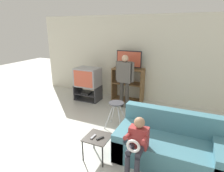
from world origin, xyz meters
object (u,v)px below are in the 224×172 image
object	(u,v)px
remote_control_black	(100,138)
remote_control_white	(93,137)
television_main	(88,77)
tv_stand	(88,93)
media_shelf	(128,84)
television_flat	(129,60)
couch	(169,145)
person_standing_adult	(125,77)
person_seated_child	(137,142)
folding_stool	(116,107)
snack_table	(98,140)

from	to	relation	value
remote_control_black	remote_control_white	bearing A→B (deg)	-147.29
television_main	remote_control_black	bearing A→B (deg)	-54.90
tv_stand	remote_control_black	xyz separation A→B (m)	(1.69, -2.38, 0.19)
tv_stand	media_shelf	distance (m)	1.30
television_flat	remote_control_white	xyz separation A→B (m)	(0.37, -2.88, -0.87)
media_shelf	television_flat	bearing A→B (deg)	72.92
television_main	media_shelf	distance (m)	1.27
remote_control_white	couch	distance (m)	1.32
remote_control_white	person_standing_adult	distance (m)	2.36
television_flat	television_main	bearing A→B (deg)	-156.75
person_standing_adult	person_seated_child	world-z (taller)	person_standing_adult
television_main	person_standing_adult	bearing A→B (deg)	-3.87
person_standing_adult	person_seated_child	distance (m)	2.58
folding_stool	remote_control_black	xyz separation A→B (m)	(0.18, -1.14, -0.08)
media_shelf	folding_stool	world-z (taller)	media_shelf
remote_control_black	person_standing_adult	distance (m)	2.37
tv_stand	person_seated_child	xyz separation A→B (m)	(2.35, -2.41, 0.32)
television_flat	snack_table	bearing A→B (deg)	-81.29
person_seated_child	media_shelf	bearing A→B (deg)	112.08
tv_stand	remote_control_white	size ratio (longest dim) A/B	5.52
television_flat	person_seated_child	xyz separation A→B (m)	(1.16, -2.90, -0.74)
snack_table	remote_control_black	bearing A→B (deg)	-24.55
television_main	couch	xyz separation A→B (m)	(2.75, -1.88, -0.48)
media_shelf	snack_table	world-z (taller)	media_shelf
media_shelf	person_seated_child	xyz separation A→B (m)	(1.17, -2.88, 0.02)
folding_stool	couch	bearing A→B (deg)	-27.24
snack_table	television_flat	bearing A→B (deg)	98.71
snack_table	person_seated_child	bearing A→B (deg)	-4.84
media_shelf	person_standing_adult	size ratio (longest dim) A/B	0.68
remote_control_black	television_flat	bearing A→B (deg)	128.95
television_main	folding_stool	world-z (taller)	television_main
television_flat	folding_stool	world-z (taller)	television_flat
folding_stool	couch	world-z (taller)	couch
folding_stool	remote_control_white	size ratio (longest dim) A/B	4.33
television_main	remote_control_black	distance (m)	2.91
tv_stand	couch	size ratio (longest dim) A/B	0.45
snack_table	remote_control_white	bearing A→B (deg)	-147.45
media_shelf	remote_control_black	bearing A→B (deg)	-79.86
television_main	remote_control_white	distance (m)	2.85
television_main	snack_table	bearing A→B (deg)	-55.67
snack_table	couch	xyz separation A→B (m)	(1.15, 0.46, -0.08)
tv_stand	remote_control_white	xyz separation A→B (m)	(1.56, -2.39, 0.19)
couch	television_main	bearing A→B (deg)	145.64
tv_stand	remote_control_black	distance (m)	2.93
folding_stool	couch	distance (m)	1.44
tv_stand	person_standing_adult	bearing A→B (deg)	-4.45
television_main	remote_control_white	world-z (taller)	television_main
media_shelf	person_standing_adult	xyz separation A→B (m)	(0.10, -0.56, 0.39)
remote_control_black	person_seated_child	size ratio (longest dim) A/B	0.16
television_main	remote_control_white	xyz separation A→B (m)	(1.53, -2.38, -0.34)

